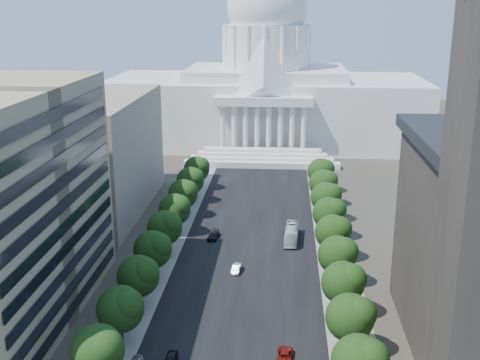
% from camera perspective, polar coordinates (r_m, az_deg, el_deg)
% --- Properties ---
extents(road_asphalt, '(30.00, 260.00, 0.01)m').
position_cam_1_polar(road_asphalt, '(147.69, 1.17, -4.47)').
color(road_asphalt, black).
rests_on(road_asphalt, ground).
extents(sidewalk_left, '(8.00, 260.00, 0.02)m').
position_cam_1_polar(sidewalk_left, '(149.83, -6.13, -4.26)').
color(sidewalk_left, gray).
rests_on(sidewalk_left, ground).
extents(sidewalk_right, '(8.00, 260.00, 0.02)m').
position_cam_1_polar(sidewalk_right, '(147.97, 8.56, -4.62)').
color(sidewalk_right, gray).
rests_on(sidewalk_right, ground).
extents(capitol, '(120.00, 56.00, 73.00)m').
position_cam_1_polar(capitol, '(235.08, 2.48, 8.41)').
color(capitol, white).
rests_on(capitol, ground).
extents(office_block_left_far, '(38.00, 52.00, 30.00)m').
position_cam_1_polar(office_block_left_far, '(162.23, -15.79, 2.36)').
color(office_block_left_far, gray).
rests_on(office_block_left_far, ground).
extents(tree_l_b, '(7.79, 7.60, 9.97)m').
position_cam_1_polar(tree_l_b, '(88.78, -13.20, -15.41)').
color(tree_l_b, '#33261C').
rests_on(tree_l_b, ground).
extents(tree_l_c, '(7.79, 7.60, 9.97)m').
position_cam_1_polar(tree_l_c, '(98.72, -11.13, -11.82)').
color(tree_l_c, '#33261C').
rests_on(tree_l_c, ground).
extents(tree_l_d, '(7.79, 7.60, 9.97)m').
position_cam_1_polar(tree_l_d, '(109.07, -9.48, -8.88)').
color(tree_l_d, '#33261C').
rests_on(tree_l_d, ground).
extents(tree_l_e, '(7.79, 7.60, 9.97)m').
position_cam_1_polar(tree_l_e, '(119.73, -8.15, -6.46)').
color(tree_l_e, '#33261C').
rests_on(tree_l_e, ground).
extents(tree_l_f, '(7.79, 7.60, 9.97)m').
position_cam_1_polar(tree_l_f, '(130.62, -7.04, -4.43)').
color(tree_l_f, '#33261C').
rests_on(tree_l_f, ground).
extents(tree_l_g, '(7.79, 7.60, 9.97)m').
position_cam_1_polar(tree_l_g, '(141.69, -6.11, -2.71)').
color(tree_l_g, '#33261C').
rests_on(tree_l_g, ground).
extents(tree_l_h, '(7.79, 7.60, 9.97)m').
position_cam_1_polar(tree_l_h, '(152.90, -5.32, -1.25)').
color(tree_l_h, '#33261C').
rests_on(tree_l_h, ground).
extents(tree_l_i, '(7.79, 7.60, 9.97)m').
position_cam_1_polar(tree_l_i, '(164.22, -4.64, 0.02)').
color(tree_l_i, '#33261C').
rests_on(tree_l_i, ground).
extents(tree_l_j, '(7.79, 7.60, 9.97)m').
position_cam_1_polar(tree_l_j, '(175.64, -4.05, 1.12)').
color(tree_l_j, '#33261C').
rests_on(tree_l_j, ground).
extents(tree_r_c, '(7.79, 7.60, 9.97)m').
position_cam_1_polar(tree_r_c, '(96.15, 10.59, -12.60)').
color(tree_r_c, '#33261C').
rests_on(tree_r_c, ground).
extents(tree_r_d, '(7.79, 7.60, 9.97)m').
position_cam_1_polar(tree_r_d, '(106.75, 9.92, -9.49)').
color(tree_r_d, '#33261C').
rests_on(tree_r_d, ground).
extents(tree_r_e, '(7.79, 7.60, 9.97)m').
position_cam_1_polar(tree_r_e, '(117.62, 9.38, -6.94)').
color(tree_r_e, '#33261C').
rests_on(tree_r_e, ground).
extents(tree_r_f, '(7.79, 7.60, 9.97)m').
position_cam_1_polar(tree_r_f, '(128.69, 8.94, -4.83)').
color(tree_r_f, '#33261C').
rests_on(tree_r_f, ground).
extents(tree_r_g, '(7.79, 7.60, 9.97)m').
position_cam_1_polar(tree_r_g, '(139.91, 8.57, -3.06)').
color(tree_r_g, '#33261C').
rests_on(tree_r_g, ground).
extents(tree_r_h, '(7.79, 7.60, 9.97)m').
position_cam_1_polar(tree_r_h, '(151.25, 8.26, -1.55)').
color(tree_r_h, '#33261C').
rests_on(tree_r_h, ground).
extents(tree_r_i, '(7.79, 7.60, 9.97)m').
position_cam_1_polar(tree_r_i, '(162.69, 7.99, -0.25)').
color(tree_r_i, '#33261C').
rests_on(tree_r_i, ground).
extents(tree_r_j, '(7.79, 7.60, 9.97)m').
position_cam_1_polar(tree_r_j, '(174.20, 7.76, 0.88)').
color(tree_r_j, '#33261C').
rests_on(tree_r_j, ground).
extents(streetlight_b, '(2.61, 0.44, 9.00)m').
position_cam_1_polar(streetlight_b, '(95.95, 11.58, -13.16)').
color(streetlight_b, gray).
rests_on(streetlight_b, ground).
extents(streetlight_c, '(2.61, 0.44, 9.00)m').
position_cam_1_polar(streetlight_c, '(118.20, 10.12, -7.19)').
color(streetlight_c, gray).
rests_on(streetlight_c, ground).
extents(streetlight_d, '(2.61, 0.44, 9.00)m').
position_cam_1_polar(streetlight_d, '(141.37, 9.16, -3.15)').
color(streetlight_d, gray).
rests_on(streetlight_d, ground).
extents(streetlight_e, '(2.61, 0.44, 9.00)m').
position_cam_1_polar(streetlight_e, '(165.08, 8.48, -0.25)').
color(streetlight_e, gray).
rests_on(streetlight_e, ground).
extents(streetlight_f, '(2.61, 0.44, 9.00)m').
position_cam_1_polar(streetlight_f, '(189.12, 7.97, 1.91)').
color(streetlight_f, gray).
rests_on(streetlight_f, ground).
extents(car_dark_a, '(1.91, 4.55, 1.54)m').
position_cam_1_polar(car_dark_a, '(95.60, -6.55, -16.56)').
color(car_dark_a, black).
rests_on(car_dark_a, ground).
extents(car_silver, '(1.99, 4.61, 1.48)m').
position_cam_1_polar(car_silver, '(123.68, -0.33, -8.40)').
color(car_silver, '#ABAEB3').
rests_on(car_silver, ground).
extents(car_red, '(2.61, 5.20, 1.41)m').
position_cam_1_polar(car_red, '(96.58, 4.27, -16.16)').
color(car_red, '#670E0B').
rests_on(car_red, ground).
extents(car_dark_b, '(2.74, 5.45, 1.52)m').
position_cam_1_polar(car_dark_b, '(140.48, -2.52, -5.28)').
color(car_dark_b, black).
rests_on(car_dark_b, ground).
extents(city_bus, '(3.55, 12.16, 3.34)m').
position_cam_1_polar(city_bus, '(139.46, 4.92, -5.09)').
color(city_bus, silver).
rests_on(city_bus, ground).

